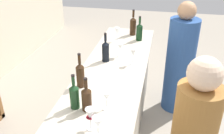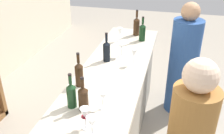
{
  "view_description": "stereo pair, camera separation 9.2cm",
  "coord_description": "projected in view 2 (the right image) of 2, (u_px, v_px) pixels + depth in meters",
  "views": [
    {
      "loc": [
        -2.11,
        -0.45,
        2.14
      ],
      "look_at": [
        0.0,
        0.0,
        1.02
      ],
      "focal_mm": 40.71,
      "sensor_mm": 36.0,
      "label": 1
    },
    {
      "loc": [
        -2.09,
        -0.54,
        2.14
      ],
      "look_at": [
        0.0,
        0.0,
        1.02
      ],
      "focal_mm": 40.71,
      "sensor_mm": 36.0,
      "label": 2
    }
  ],
  "objects": [
    {
      "name": "person_left_guest",
      "position": [
        183.0,
        65.0,
        3.24
      ],
      "size": [
        0.41,
        0.41,
        1.47
      ],
      "rotation": [
        0.0,
        0.0,
        1.7
      ],
      "color": "#284C8C",
      "rests_on": "ground"
    },
    {
      "name": "wine_bottle_second_right_near_black",
      "position": [
        107.0,
        51.0,
        2.61
      ],
      "size": [
        0.08,
        0.08,
        0.31
      ],
      "color": "black",
      "rests_on": "bar_counter"
    },
    {
      "name": "wine_glass_near_center",
      "position": [
        92.0,
        122.0,
        1.61
      ],
      "size": [
        0.08,
        0.08,
        0.15
      ],
      "color": "white",
      "rests_on": "bar_counter"
    },
    {
      "name": "wine_bottle_far_right_amber_brown",
      "position": [
        136.0,
        26.0,
        3.3
      ],
      "size": [
        0.08,
        0.08,
        0.33
      ],
      "color": "#331E0F",
      "rests_on": "bar_counter"
    },
    {
      "name": "wine_bottle_rightmost_dark_green",
      "position": [
        142.0,
        32.0,
        3.12
      ],
      "size": [
        0.08,
        0.08,
        0.3
      ],
      "color": "black",
      "rests_on": "bar_counter"
    },
    {
      "name": "wine_glass_near_right",
      "position": [
        103.0,
        96.0,
        1.87
      ],
      "size": [
        0.07,
        0.07,
        0.15
      ],
      "color": "white",
      "rests_on": "bar_counter"
    },
    {
      "name": "wine_bottle_center_amber_brown",
      "position": [
        79.0,
        74.0,
        2.17
      ],
      "size": [
        0.07,
        0.07,
        0.31
      ],
      "color": "#331E0F",
      "rests_on": "bar_counter"
    },
    {
      "name": "wine_glass_near_left",
      "position": [
        134.0,
        54.0,
        2.53
      ],
      "size": [
        0.06,
        0.06,
        0.17
      ],
      "color": "white",
      "rests_on": "bar_counter"
    },
    {
      "name": "wine_glass_far_left",
      "position": [
        85.0,
        115.0,
        1.68
      ],
      "size": [
        0.07,
        0.07,
        0.17
      ],
      "color": "white",
      "rests_on": "bar_counter"
    },
    {
      "name": "wine_glass_far_right",
      "position": [
        120.0,
        31.0,
        3.11
      ],
      "size": [
        0.06,
        0.06,
        0.17
      ],
      "color": "white",
      "rests_on": "bar_counter"
    },
    {
      "name": "wine_bottle_leftmost_amber_brown",
      "position": [
        83.0,
        97.0,
        1.87
      ],
      "size": [
        0.08,
        0.08,
        0.27
      ],
      "color": "#331E0F",
      "rests_on": "bar_counter"
    },
    {
      "name": "wine_bottle_second_left_olive_green",
      "position": [
        71.0,
        95.0,
        1.9
      ],
      "size": [
        0.07,
        0.07,
        0.28
      ],
      "color": "#193D1E",
      "rests_on": "bar_counter"
    },
    {
      "name": "wine_glass_far_center",
      "position": [
        122.0,
        47.0,
        2.71
      ],
      "size": [
        0.08,
        0.08,
        0.15
      ],
      "color": "white",
      "rests_on": "bar_counter"
    },
    {
      "name": "bar_counter",
      "position": [
        112.0,
        112.0,
        2.67
      ],
      "size": [
        2.59,
        0.63,
        0.97
      ],
      "color": "gray",
      "rests_on": "ground"
    }
  ]
}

